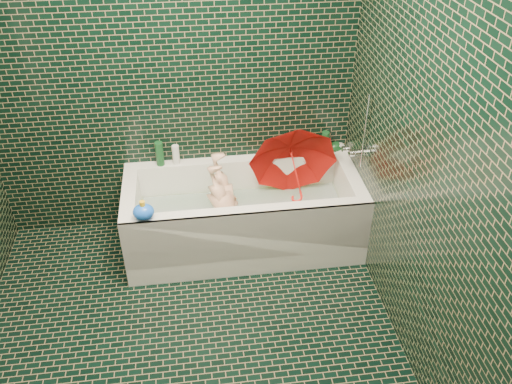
{
  "coord_description": "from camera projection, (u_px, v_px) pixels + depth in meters",
  "views": [
    {
      "loc": [
        0.11,
        -2.14,
        2.71
      ],
      "look_at": [
        0.52,
        0.82,
        0.6
      ],
      "focal_mm": 38.0,
      "sensor_mm": 36.0,
      "label": 1
    }
  ],
  "objects": [
    {
      "name": "umbrella",
      "position": [
        296.0,
        172.0,
        3.9
      ],
      "size": [
        0.76,
        0.78,
        0.85
      ],
      "primitive_type": "imported",
      "rotation": [
        0.28,
        -0.33,
        -0.09
      ],
      "color": "red",
      "rests_on": "bathtub"
    },
    {
      "name": "soap_bottle_b",
      "position": [
        326.0,
        154.0,
        4.16
      ],
      "size": [
        0.1,
        0.1,
        0.18
      ],
      "primitive_type": "imported",
      "rotation": [
        0.0,
        0.0,
        0.22
      ],
      "color": "#541E71",
      "rests_on": "bathtub"
    },
    {
      "name": "bathtub",
      "position": [
        244.0,
        221.0,
        4.03
      ],
      "size": [
        1.7,
        0.75,
        0.55
      ],
      "color": "white",
      "rests_on": "floor"
    },
    {
      "name": "bottle_left_tall",
      "position": [
        160.0,
        154.0,
        3.99
      ],
      "size": [
        0.06,
        0.06,
        0.19
      ],
      "primitive_type": "cylinder",
      "rotation": [
        0.0,
        0.0,
        -0.05
      ],
      "color": "#13451F",
      "rests_on": "bathtub"
    },
    {
      "name": "bath_toy",
      "position": [
        143.0,
        212.0,
        3.47
      ],
      "size": [
        0.17,
        0.16,
        0.14
      ],
      "rotation": [
        0.0,
        0.0,
        -0.4
      ],
      "color": "blue",
      "rests_on": "bathtub"
    },
    {
      "name": "bottle_right_pump",
      "position": [
        327.0,
        141.0,
        4.14
      ],
      "size": [
        0.06,
        0.06,
        0.18
      ],
      "primitive_type": "cylinder",
      "rotation": [
        0.0,
        0.0,
        0.14
      ],
      "color": "silver",
      "rests_on": "bathtub"
    },
    {
      "name": "wall_right",
      "position": [
        433.0,
        168.0,
        2.71
      ],
      "size": [
        0.0,
        2.8,
        2.8
      ],
      "primitive_type": "plane",
      "rotation": [
        1.57,
        0.0,
        -1.57
      ],
      "color": "black",
      "rests_on": "floor"
    },
    {
      "name": "bath_mat",
      "position": [
        244.0,
        226.0,
        4.07
      ],
      "size": [
        1.35,
        0.47,
        0.01
      ],
      "primitive_type": "cube",
      "color": "#45C928",
      "rests_on": "bathtub"
    },
    {
      "name": "soap_bottle_a",
      "position": [
        340.0,
        150.0,
        4.21
      ],
      "size": [
        0.11,
        0.11,
        0.27
      ],
      "primitive_type": "imported",
      "rotation": [
        0.0,
        0.0,
        0.05
      ],
      "color": "white",
      "rests_on": "bathtub"
    },
    {
      "name": "water",
      "position": [
        243.0,
        210.0,
        3.99
      ],
      "size": [
        1.48,
        0.53,
        0.0
      ],
      "primitive_type": "cube",
      "color": "silver",
      "rests_on": "bathtub"
    },
    {
      "name": "floor",
      "position": [
        190.0,
        357.0,
        3.28
      ],
      "size": [
        2.8,
        2.8,
        0.0
      ],
      "primitive_type": "plane",
      "color": "black",
      "rests_on": "ground"
    },
    {
      "name": "soap_bottle_c",
      "position": [
        338.0,
        151.0,
        4.2
      ],
      "size": [
        0.16,
        0.16,
        0.16
      ],
      "primitive_type": "imported",
      "rotation": [
        0.0,
        0.0,
        0.37
      ],
      "color": "#13451F",
      "rests_on": "bathtub"
    },
    {
      "name": "wall_back",
      "position": [
        170.0,
        72.0,
        3.7
      ],
      "size": [
        2.8,
        0.0,
        2.8
      ],
      "primitive_type": "plane",
      "rotation": [
        1.57,
        0.0,
        0.0
      ],
      "color": "black",
      "rests_on": "floor"
    },
    {
      "name": "faucet",
      "position": [
        358.0,
        148.0,
        3.8
      ],
      "size": [
        0.18,
        0.19,
        0.55
      ],
      "color": "silver",
      "rests_on": "wall_right"
    },
    {
      "name": "child",
      "position": [
        228.0,
        214.0,
        3.94
      ],
      "size": [
        0.98,
        0.58,
        0.38
      ],
      "primitive_type": "imported",
      "rotation": [
        -1.39,
        0.0,
        -1.86
      ],
      "color": "#E8B191",
      "rests_on": "bathtub"
    },
    {
      "name": "rubber_duck",
      "position": [
        319.0,
        149.0,
        4.15
      ],
      "size": [
        0.1,
        0.07,
        0.09
      ],
      "rotation": [
        0.0,
        0.0,
        0.02
      ],
      "color": "yellow",
      "rests_on": "bathtub"
    },
    {
      "name": "bottle_left_short",
      "position": [
        176.0,
        155.0,
        4.01
      ],
      "size": [
        0.06,
        0.06,
        0.15
      ],
      "primitive_type": "cylinder",
      "rotation": [
        0.0,
        0.0,
        -0.22
      ],
      "color": "white",
      "rests_on": "bathtub"
    },
    {
      "name": "bottle_right_tall",
      "position": [
        325.0,
        144.0,
        4.1
      ],
      "size": [
        0.06,
        0.06,
        0.2
      ],
      "primitive_type": "cylinder",
      "rotation": [
        0.0,
        0.0,
        0.1
      ],
      "color": "#13451F",
      "rests_on": "bathtub"
    }
  ]
}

